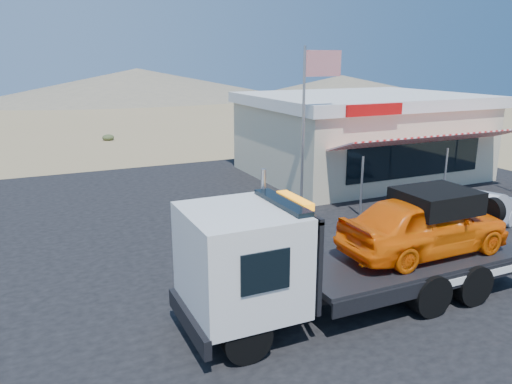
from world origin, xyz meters
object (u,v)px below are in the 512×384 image
white_sedan (477,210)px  flagpole (309,111)px  tow_truck (357,245)px  jerky_store (360,134)px

white_sedan → flagpole: 6.55m
white_sedan → flagpole: size_ratio=0.73×
tow_truck → white_sedan: bearing=21.1°
white_sedan → tow_truck: bearing=90.0°
jerky_store → flagpole: 7.36m
tow_truck → jerky_store: jerky_store is taller
white_sedan → flagpole: (-4.01, 4.21, 3.02)m
tow_truck → flagpole: flagpole is taller
tow_truck → white_sedan: (6.72, 2.59, -0.78)m
white_sedan → jerky_store: 8.91m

